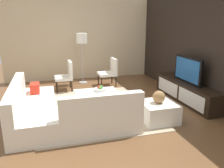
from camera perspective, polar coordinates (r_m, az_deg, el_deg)
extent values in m
plane|color=brown|center=(5.36, -4.33, -6.65)|extent=(14.00, 14.00, 0.00)
cube|color=black|center=(6.13, 21.20, 8.72)|extent=(6.40, 0.12, 2.80)
cube|color=beige|center=(8.17, -7.88, 11.07)|extent=(0.12, 5.20, 2.80)
cube|color=tan|center=(5.45, -4.55, -6.22)|extent=(3.06, 2.54, 0.01)
cube|color=black|center=(6.18, 17.94, -1.85)|extent=(2.33, 0.44, 0.50)
cube|color=white|center=(6.50, 13.68, -0.69)|extent=(0.99, 0.01, 0.35)
cube|color=white|center=(5.64, 19.04, -3.61)|extent=(0.99, 0.01, 0.35)
cube|color=black|center=(6.04, 18.39, 3.39)|extent=(1.09, 0.05, 0.66)
cube|color=#194C8C|center=(6.03, 18.16, 3.38)|extent=(0.98, 0.01, 0.55)
cube|color=white|center=(5.01, -18.67, -6.59)|extent=(2.34, 0.85, 0.40)
cube|color=white|center=(4.91, -22.98, -2.45)|extent=(2.34, 0.18, 0.41)
cube|color=white|center=(4.40, -3.43, -8.89)|extent=(0.85, 1.50, 0.40)
cube|color=white|center=(3.94, -2.44, -5.47)|extent=(0.18, 1.50, 0.41)
cube|color=red|center=(5.58, -18.71, -0.98)|extent=(0.36, 0.20, 0.22)
cube|color=red|center=(4.40, 1.29, -5.60)|extent=(0.60, 0.44, 0.06)
cube|color=black|center=(5.41, -3.54, -4.54)|extent=(0.77, 0.82, 0.33)
cube|color=white|center=(5.34, -3.58, -2.63)|extent=(0.97, 1.02, 0.05)
cylinder|color=black|center=(7.18, -13.75, 0.34)|extent=(0.04, 0.04, 0.38)
cylinder|color=black|center=(6.72, -13.55, -0.68)|extent=(0.04, 0.04, 0.38)
cylinder|color=black|center=(7.20, -10.43, 0.58)|extent=(0.04, 0.04, 0.38)
cylinder|color=black|center=(6.75, -10.00, -0.41)|extent=(0.04, 0.04, 0.38)
cube|color=white|center=(6.91, -12.02, 1.49)|extent=(0.55, 0.50, 0.08)
cube|color=white|center=(6.87, -10.40, 3.76)|extent=(0.55, 0.08, 0.45)
cylinder|color=#A5A5AA|center=(7.75, -7.23, 0.41)|extent=(0.28, 0.28, 0.02)
cylinder|color=#A5A5AA|center=(7.60, -7.40, 5.20)|extent=(0.03, 0.03, 1.29)
cylinder|color=white|center=(7.50, -7.62, 11.27)|extent=(0.34, 0.34, 0.32)
cube|color=white|center=(4.84, 11.41, -6.84)|extent=(0.70, 0.70, 0.40)
cylinder|color=silver|center=(5.52, -2.99, -1.39)|extent=(0.28, 0.28, 0.07)
sphere|color=#4C8C33|center=(5.45, -2.93, -1.05)|extent=(0.08, 0.08, 0.08)
sphere|color=#4C8C33|center=(5.53, -2.75, -0.75)|extent=(0.09, 0.09, 0.09)
sphere|color=#B23326|center=(5.50, -3.28, -0.86)|extent=(0.09, 0.09, 0.09)
cylinder|color=black|center=(7.49, -3.45, 1.38)|extent=(0.04, 0.04, 0.38)
cylinder|color=black|center=(7.06, -2.63, 0.51)|extent=(0.04, 0.04, 0.38)
cylinder|color=black|center=(7.60, -0.02, 1.62)|extent=(0.04, 0.04, 0.38)
cylinder|color=black|center=(7.18, 0.99, 0.78)|extent=(0.04, 0.04, 0.38)
cube|color=white|center=(7.28, -1.29, 2.54)|extent=(0.53, 0.55, 0.08)
cube|color=white|center=(7.29, 0.48, 4.68)|extent=(0.53, 0.08, 0.45)
sphere|color=#997247|center=(4.73, 11.62, -3.18)|extent=(0.25, 0.25, 0.25)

